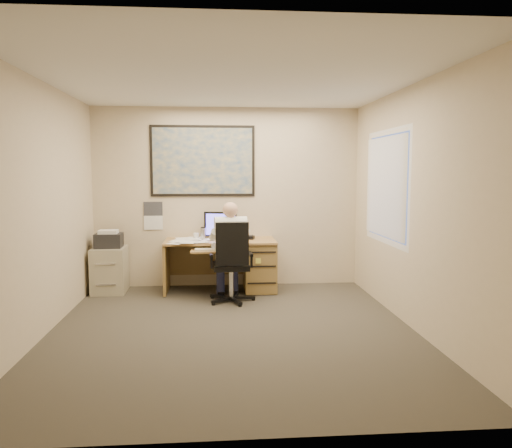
{
  "coord_description": "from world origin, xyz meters",
  "views": [
    {
      "loc": [
        -0.17,
        -5.33,
        1.74
      ],
      "look_at": [
        0.36,
        1.3,
        1.04
      ],
      "focal_mm": 35.0,
      "sensor_mm": 36.0,
      "label": 1
    }
  ],
  "objects": [
    {
      "name": "room_shell",
      "position": [
        0.0,
        0.0,
        1.35
      ],
      "size": [
        4.0,
        4.5,
        2.7
      ],
      "color": "#38332B",
      "rests_on": "ground"
    },
    {
      "name": "office_chair",
      "position": [
        0.02,
        1.21,
        0.32
      ],
      "size": [
        0.68,
        0.68,
        1.09
      ],
      "rotation": [
        0.0,
        0.0,
        0.05
      ],
      "color": "black",
      "rests_on": "ground"
    },
    {
      "name": "desk",
      "position": [
        0.21,
        1.9,
        0.44
      ],
      "size": [
        1.6,
        0.97,
        1.14
      ],
      "color": "#A88048",
      "rests_on": "ground"
    },
    {
      "name": "person",
      "position": [
        0.02,
        1.29,
        0.67
      ],
      "size": [
        0.63,
        0.83,
        1.34
      ],
      "primitive_type": null,
      "rotation": [
        0.0,
        0.0,
        0.11
      ],
      "color": "silver",
      "rests_on": "office_chair"
    },
    {
      "name": "wall_calendar",
      "position": [
        -1.11,
        2.24,
        1.08
      ],
      "size": [
        0.28,
        0.01,
        0.42
      ],
      "primitive_type": "cube",
      "color": "white",
      "rests_on": "room_shell"
    },
    {
      "name": "world_map",
      "position": [
        -0.36,
        2.23,
        1.9
      ],
      "size": [
        1.56,
        0.03,
        1.06
      ],
      "primitive_type": "cube",
      "color": "#1E4C93",
      "rests_on": "room_shell"
    },
    {
      "name": "filing_cabinet",
      "position": [
        -1.71,
        1.93,
        0.39
      ],
      "size": [
        0.48,
        0.57,
        0.91
      ],
      "rotation": [
        0.0,
        0.0,
        0.02
      ],
      "color": "#A9A288",
      "rests_on": "ground"
    },
    {
      "name": "window_blinds",
      "position": [
        1.97,
        0.8,
        1.55
      ],
      "size": [
        0.06,
        1.4,
        1.3
      ],
      "primitive_type": null,
      "color": "silver",
      "rests_on": "room_shell"
    }
  ]
}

